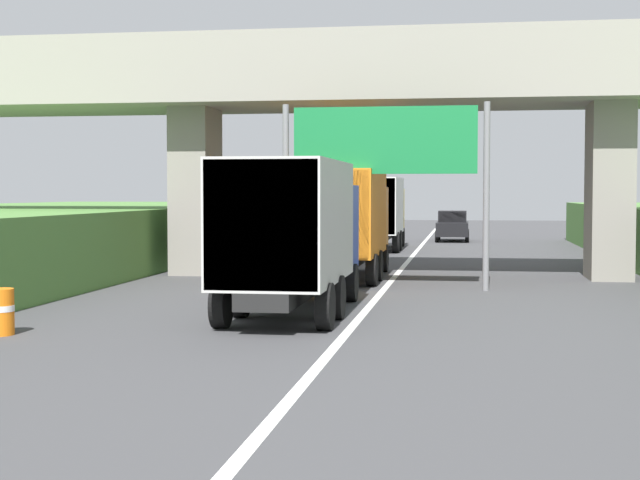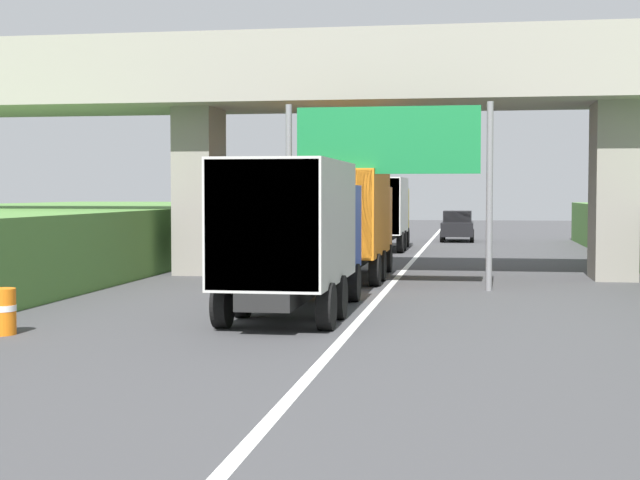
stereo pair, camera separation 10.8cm
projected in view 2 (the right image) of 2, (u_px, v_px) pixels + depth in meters
The scene contains 9 objects.
lane_centre_stripe at pixel (377, 301), 24.24m from camera, with size 0.20×98.02×0.01m, color white.
overpass_bridge at pixel (400, 97), 31.09m from camera, with size 40.00×4.80×7.78m.
overhead_highway_sign at pixel (388, 152), 26.95m from camera, with size 5.88×0.18×5.28m.
truck_yellow at pixel (382, 210), 45.62m from camera, with size 2.44×7.30×3.44m.
truck_blue at pixel (295, 229), 21.37m from camera, with size 2.44×7.30×3.44m.
truck_red at pixel (316, 209), 46.64m from camera, with size 2.44×7.30×3.44m.
truck_orange at pixel (349, 218), 30.31m from camera, with size 2.44×7.30×3.44m.
car_black at pixel (457, 226), 53.63m from camera, with size 1.86×4.10×1.72m.
construction_barrel_4 at pixel (1, 311), 18.46m from camera, with size 0.57×0.57×0.90m.
Camera 2 is at (2.42, 4.96, 2.76)m, focal length 53.52 mm.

